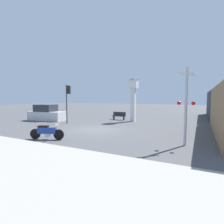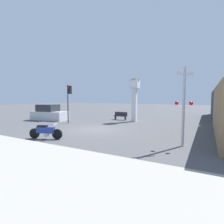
{
  "view_description": "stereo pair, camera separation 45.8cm",
  "coord_description": "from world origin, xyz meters",
  "px_view_note": "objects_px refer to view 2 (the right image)",
  "views": [
    {
      "loc": [
        7.52,
        -11.87,
        2.55
      ],
      "look_at": [
        0.92,
        1.16,
        1.38
      ],
      "focal_mm": 28.0,
      "sensor_mm": 36.0,
      "label": 1
    },
    {
      "loc": [
        7.92,
        -11.66,
        2.55
      ],
      "look_at": [
        0.92,
        1.16,
        1.38
      ],
      "focal_mm": 28.0,
      "sensor_mm": 36.0,
      "label": 2
    }
  ],
  "objects_px": {
    "bench": "(121,116)",
    "parked_car": "(49,113)",
    "clock_tower": "(135,93)",
    "railroad_crossing_signal": "(184,104)",
    "motorcycle": "(46,132)",
    "traffic_light": "(69,97)"
  },
  "relations": [
    {
      "from": "bench",
      "to": "railroad_crossing_signal",
      "type": "bearing_deg",
      "value": -47.73
    },
    {
      "from": "motorcycle",
      "to": "railroad_crossing_signal",
      "type": "distance_m",
      "value": 8.26
    },
    {
      "from": "bench",
      "to": "parked_car",
      "type": "height_order",
      "value": "parked_car"
    },
    {
      "from": "parked_car",
      "to": "bench",
      "type": "bearing_deg",
      "value": 22.33
    },
    {
      "from": "motorcycle",
      "to": "clock_tower",
      "type": "xyz_separation_m",
      "value": [
        1.86,
        10.34,
        2.64
      ]
    },
    {
      "from": "bench",
      "to": "parked_car",
      "type": "relative_size",
      "value": 0.36
    },
    {
      "from": "clock_tower",
      "to": "railroad_crossing_signal",
      "type": "distance_m",
      "value": 9.98
    },
    {
      "from": "railroad_crossing_signal",
      "to": "bench",
      "type": "xyz_separation_m",
      "value": [
        -7.79,
        8.57,
        -1.77
      ]
    },
    {
      "from": "clock_tower",
      "to": "railroad_crossing_signal",
      "type": "height_order",
      "value": "clock_tower"
    },
    {
      "from": "traffic_light",
      "to": "railroad_crossing_signal",
      "type": "distance_m",
      "value": 11.63
    },
    {
      "from": "traffic_light",
      "to": "railroad_crossing_signal",
      "type": "height_order",
      "value": "railroad_crossing_signal"
    },
    {
      "from": "motorcycle",
      "to": "parked_car",
      "type": "height_order",
      "value": "parked_car"
    },
    {
      "from": "railroad_crossing_signal",
      "to": "bench",
      "type": "distance_m",
      "value": 11.71
    },
    {
      "from": "railroad_crossing_signal",
      "to": "parked_car",
      "type": "xyz_separation_m",
      "value": [
        -15.04,
        4.47,
        -1.51
      ]
    },
    {
      "from": "traffic_light",
      "to": "bench",
      "type": "bearing_deg",
      "value": 56.9
    },
    {
      "from": "clock_tower",
      "to": "railroad_crossing_signal",
      "type": "relative_size",
      "value": 1.13
    },
    {
      "from": "motorcycle",
      "to": "clock_tower",
      "type": "bearing_deg",
      "value": 60.16
    },
    {
      "from": "motorcycle",
      "to": "clock_tower",
      "type": "height_order",
      "value": "clock_tower"
    },
    {
      "from": "clock_tower",
      "to": "parked_car",
      "type": "bearing_deg",
      "value": -158.82
    },
    {
      "from": "motorcycle",
      "to": "parked_car",
      "type": "relative_size",
      "value": 0.47
    },
    {
      "from": "railroad_crossing_signal",
      "to": "parked_car",
      "type": "bearing_deg",
      "value": 163.44
    },
    {
      "from": "railroad_crossing_signal",
      "to": "parked_car",
      "type": "distance_m",
      "value": 15.77
    }
  ]
}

